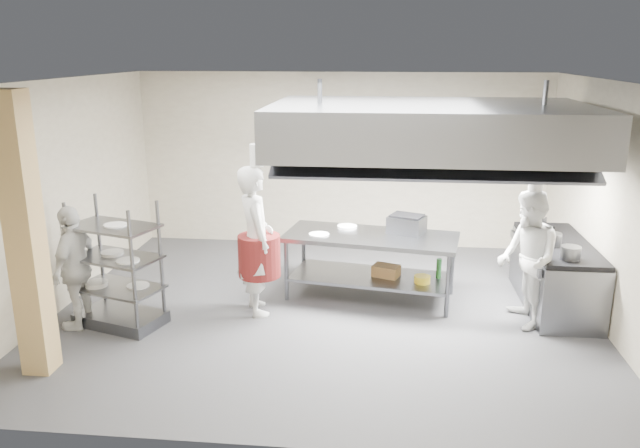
# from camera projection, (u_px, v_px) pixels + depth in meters

# --- Properties ---
(floor) EXTENTS (7.00, 7.00, 0.00)m
(floor) POSITION_uv_depth(u_px,v_px,m) (324.00, 310.00, 8.33)
(floor) COLOR #2F2F31
(floor) RESTS_ON ground
(ceiling) EXTENTS (7.00, 7.00, 0.00)m
(ceiling) POSITION_uv_depth(u_px,v_px,m) (325.00, 80.00, 7.52)
(ceiling) COLOR silver
(ceiling) RESTS_ON wall_back
(wall_back) EXTENTS (7.00, 0.00, 7.00)m
(wall_back) POSITION_uv_depth(u_px,v_px,m) (341.00, 161.00, 10.80)
(wall_back) COLOR tan
(wall_back) RESTS_ON ground
(wall_left) EXTENTS (0.00, 6.00, 6.00)m
(wall_left) POSITION_uv_depth(u_px,v_px,m) (62.00, 195.00, 8.27)
(wall_left) COLOR tan
(wall_left) RESTS_ON ground
(wall_right) EXTENTS (0.00, 6.00, 6.00)m
(wall_right) POSITION_uv_depth(u_px,v_px,m) (611.00, 208.00, 7.58)
(wall_right) COLOR tan
(wall_right) RESTS_ON ground
(column) EXTENTS (0.30, 0.30, 3.00)m
(column) POSITION_uv_depth(u_px,v_px,m) (26.00, 238.00, 6.39)
(column) COLOR tan
(column) RESTS_ON floor
(exhaust_hood) EXTENTS (4.00, 2.50, 0.60)m
(exhaust_hood) POSITION_uv_depth(u_px,v_px,m) (429.00, 128.00, 7.93)
(exhaust_hood) COLOR gray
(exhaust_hood) RESTS_ON ceiling
(hood_strip_a) EXTENTS (1.60, 0.12, 0.04)m
(hood_strip_a) POSITION_uv_depth(u_px,v_px,m) (358.00, 152.00, 8.11)
(hood_strip_a) COLOR white
(hood_strip_a) RESTS_ON exhaust_hood
(hood_strip_b) EXTENTS (1.60, 0.12, 0.04)m
(hood_strip_b) POSITION_uv_depth(u_px,v_px,m) (499.00, 154.00, 7.93)
(hood_strip_b) COLOR white
(hood_strip_b) RESTS_ON exhaust_hood
(wall_shelf) EXTENTS (1.50, 0.28, 0.04)m
(wall_shelf) POSITION_uv_depth(u_px,v_px,m) (447.00, 164.00, 10.46)
(wall_shelf) COLOR gray
(wall_shelf) RESTS_ON wall_back
(island) EXTENTS (2.47, 1.35, 0.91)m
(island) POSITION_uv_depth(u_px,v_px,m) (370.00, 266.00, 8.66)
(island) COLOR gray
(island) RESTS_ON floor
(island_worktop) EXTENTS (2.47, 1.35, 0.06)m
(island_worktop) POSITION_uv_depth(u_px,v_px,m) (371.00, 237.00, 8.55)
(island_worktop) COLOR gray
(island_worktop) RESTS_ON island
(island_undershelf) EXTENTS (2.27, 1.22, 0.04)m
(island_undershelf) POSITION_uv_depth(u_px,v_px,m) (370.00, 277.00, 8.71)
(island_undershelf) COLOR slate
(island_undershelf) RESTS_ON island
(pass_rack) EXTENTS (1.20, 0.91, 1.59)m
(pass_rack) POSITION_uv_depth(u_px,v_px,m) (116.00, 264.00, 7.71)
(pass_rack) COLOR slate
(pass_rack) RESTS_ON floor
(cooking_range) EXTENTS (0.80, 2.00, 0.84)m
(cooking_range) POSITION_uv_depth(u_px,v_px,m) (555.00, 276.00, 8.39)
(cooking_range) COLOR gray
(cooking_range) RESTS_ON floor
(range_top) EXTENTS (0.78, 1.96, 0.06)m
(range_top) POSITION_uv_depth(u_px,v_px,m) (559.00, 244.00, 8.27)
(range_top) COLOR black
(range_top) RESTS_ON cooking_range
(chef_head) EXTENTS (0.72, 0.85, 1.96)m
(chef_head) POSITION_uv_depth(u_px,v_px,m) (256.00, 240.00, 8.05)
(chef_head) COLOR white
(chef_head) RESTS_ON floor
(chef_line) EXTENTS (0.73, 0.90, 1.73)m
(chef_line) POSITION_uv_depth(u_px,v_px,m) (527.00, 259.00, 7.68)
(chef_line) COLOR silver
(chef_line) RESTS_ON floor
(chef_plating) EXTENTS (0.43, 0.94, 1.56)m
(chef_plating) POSITION_uv_depth(u_px,v_px,m) (75.00, 267.00, 7.66)
(chef_plating) COLOR silver
(chef_plating) RESTS_ON floor
(griddle) EXTENTS (0.58, 0.52, 0.23)m
(griddle) POSITION_uv_depth(u_px,v_px,m) (407.00, 225.00, 8.62)
(griddle) COLOR slate
(griddle) RESTS_ON island_worktop
(wicker_basket) EXTENTS (0.42, 0.35, 0.16)m
(wicker_basket) POSITION_uv_depth(u_px,v_px,m) (386.00, 271.00, 8.65)
(wicker_basket) COLOR olive
(wicker_basket) RESTS_ON island_undershelf
(stockpot) EXTENTS (0.24, 0.24, 0.17)m
(stockpot) POSITION_uv_depth(u_px,v_px,m) (552.00, 239.00, 8.09)
(stockpot) COLOR gray
(stockpot) RESTS_ON range_top
(plate_stack) EXTENTS (0.28, 0.28, 0.05)m
(plate_stack) POSITION_uv_depth(u_px,v_px,m) (118.00, 286.00, 7.79)
(plate_stack) COLOR white
(plate_stack) RESTS_ON pass_rack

